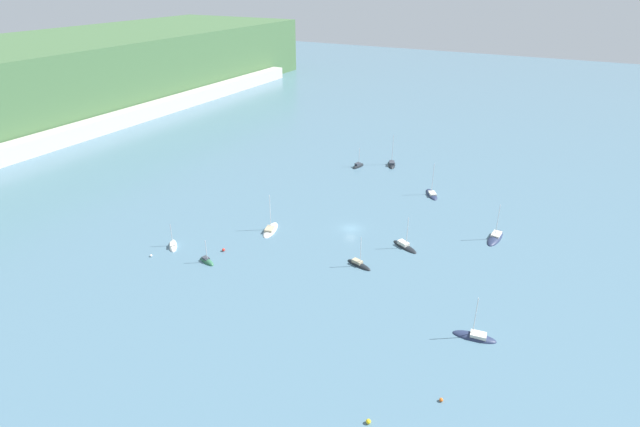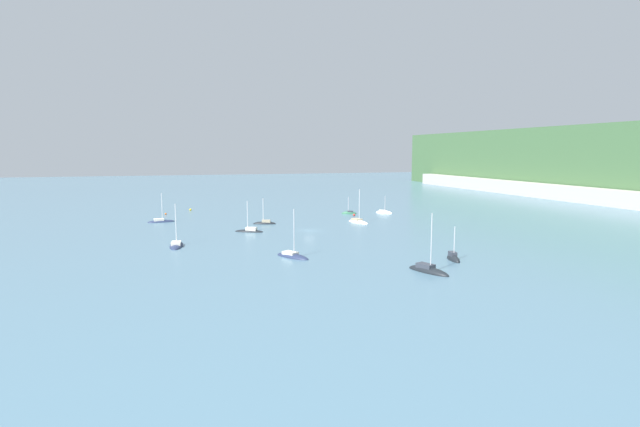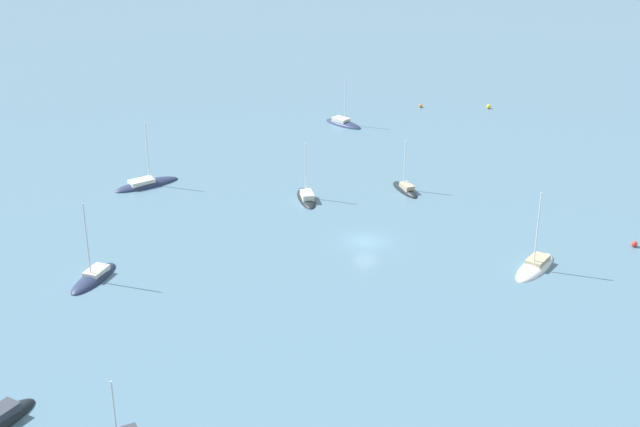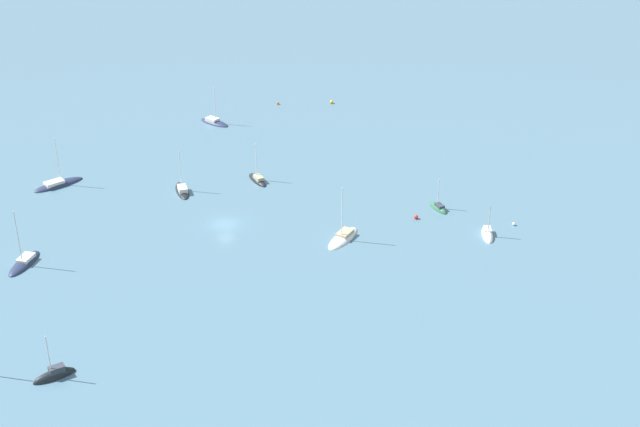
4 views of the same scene
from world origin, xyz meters
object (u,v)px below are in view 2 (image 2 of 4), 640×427
Objects in this scene: sailboat_5 at (292,257)px; mooring_buoy_0 at (354,215)px; sailboat_0 at (358,222)px; sailboat_3 at (161,222)px; sailboat_2 at (176,246)px; mooring_buoy_3 at (380,210)px; sailboat_1 at (384,213)px; sailboat_6 at (349,214)px; sailboat_4 at (265,224)px; sailboat_9 at (453,259)px; sailboat_8 at (428,271)px; sailboat_7 at (249,231)px; mooring_buoy_2 at (166,214)px; mooring_buoy_1 at (190,210)px.

sailboat_5 is 14.06× the size of mooring_buoy_0.
sailboat_3 is (-16.15, -50.67, 0.00)m from sailboat_0.
sailboat_2 is 76.25m from mooring_buoy_3.
sailboat_1 is 1.04× the size of sailboat_6.
sailboat_4 is 57.89m from sailboat_9.
sailboat_0 is 0.93× the size of sailboat_8.
sailboat_5 is at bearing -125.92° from sailboat_2.
sailboat_4 is 0.78× the size of sailboat_5.
sailboat_9 is at bearing 153.52° from sailboat_7.
mooring_buoy_3 is (-76.87, 25.49, 0.15)m from sailboat_8.
sailboat_7 is at bearing -59.51° from mooring_buoy_0.
sailboat_3 is 28.63m from sailboat_4.
sailboat_2 is at bearing -56.00° from mooring_buoy_3.
mooring_buoy_2 is at bearing 166.21° from sailboat_5.
sailboat_5 is 64.19m from sailboat_6.
sailboat_2 is 37.04m from sailboat_3.
sailboat_6 is 0.58× the size of sailboat_8.
sailboat_5 is at bearing -51.26° from sailboat_0.
sailboat_2 is 61.06m from mooring_buoy_0.
sailboat_6 is at bearing -5.16° from sailboat_3.
sailboat_2 is 0.98× the size of sailboat_5.
sailboat_3 is 0.82× the size of sailboat_8.
sailboat_8 is (34.23, 37.72, 0.03)m from sailboat_2.
mooring_buoy_2 is (-52.96, -2.21, 0.19)m from sailboat_2.
sailboat_0 is 27.09m from mooring_buoy_3.
mooring_buoy_1 is at bearing -107.87° from mooring_buoy_3.
mooring_buoy_1 is at bearing -0.09° from sailboat_2.
sailboat_0 is at bearing -24.81° from sailboat_3.
mooring_buoy_0 is at bearing -53.44° from mooring_buoy_3.
sailboat_2 is 1.17× the size of sailboat_7.
sailboat_3 reaches higher than sailboat_9.
mooring_buoy_1 is at bearing -121.27° from mooring_buoy_0.
sailboat_6 is at bearing -48.01° from sailboat_2.
mooring_buoy_3 is (-29.15, 46.33, 0.12)m from sailboat_7.
sailboat_3 is at bearing -4.26° from mooring_buoy_2.
sailboat_5 is 73.49m from mooring_buoy_2.
sailboat_7 is 1.14× the size of sailboat_9.
mooring_buoy_0 is at bearing -172.15° from sailboat_9.
sailboat_5 is at bearing 103.00° from sailboat_4.
sailboat_1 is 65.57m from sailboat_3.
sailboat_7 is 11.77× the size of mooring_buoy_0.
sailboat_5 reaches higher than sailboat_7.
sailboat_3 is at bearing 20.74° from sailboat_6.
sailboat_4 is at bearing 25.66° from mooring_buoy_1.
sailboat_9 is at bearing 104.40° from sailboat_6.
sailboat_1 is 11.71m from mooring_buoy_0.
mooring_buoy_0 is (3.30, 54.40, 0.24)m from sailboat_3.
mooring_buoy_2 is at bearing -42.38° from mooring_buoy_1.
sailboat_7 is at bearing -132.22° from sailboat_9.
mooring_buoy_3 is (18.64, 57.83, -0.08)m from mooring_buoy_1.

